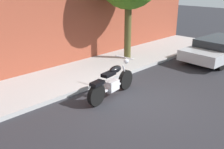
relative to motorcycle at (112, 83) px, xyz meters
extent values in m
plane|color=#28282D|center=(0.43, -0.68, -0.47)|extent=(60.00, 60.00, 0.00)
cube|color=#ABABAB|center=(0.43, 2.23, -0.40)|extent=(18.06, 2.58, 0.14)
cylinder|color=black|center=(0.76, 0.11, -0.13)|extent=(0.68, 0.23, 0.67)
cylinder|color=black|center=(-0.76, -0.12, -0.13)|extent=(0.68, 0.23, 0.67)
cube|color=silver|center=(0.00, 0.00, -0.08)|extent=(0.48, 0.34, 0.32)
cube|color=silver|center=(0.00, 0.00, -0.15)|extent=(1.38, 0.28, 0.06)
ellipsoid|color=black|center=(0.18, 0.02, 0.40)|extent=(0.55, 0.33, 0.22)
cube|color=black|center=(-0.18, -0.03, 0.34)|extent=(0.51, 0.31, 0.10)
cube|color=black|center=(-0.71, -0.11, 0.22)|extent=(0.47, 0.30, 0.10)
cylinder|color=silver|center=(0.70, 0.10, 0.15)|extent=(0.28, 0.09, 0.58)
cylinder|color=silver|center=(0.64, 0.09, 0.68)|extent=(0.14, 0.70, 0.04)
sphere|color=silver|center=(0.78, 0.11, 0.52)|extent=(0.17, 0.17, 0.17)
cylinder|color=silver|center=(-0.27, 0.12, -0.18)|extent=(0.80, 0.21, 0.09)
cylinder|color=black|center=(7.95, -0.03, -0.15)|extent=(0.65, 0.25, 0.64)
cylinder|color=black|center=(5.09, 0.12, -0.15)|extent=(0.65, 0.25, 0.64)
cylinder|color=black|center=(5.01, -1.33, -0.15)|extent=(0.65, 0.25, 0.64)
cube|color=#B7BABF|center=(6.48, -0.68, 0.00)|extent=(4.56, 1.96, 0.45)
cube|color=#1E2328|center=(6.38, -0.67, 0.36)|extent=(2.40, 1.64, 0.40)
cylinder|color=#4C4824|center=(3.28, 2.26, 0.99)|extent=(0.30, 0.30, 2.91)
camera|label=1|loc=(-5.35, -5.31, 3.01)|focal=41.63mm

